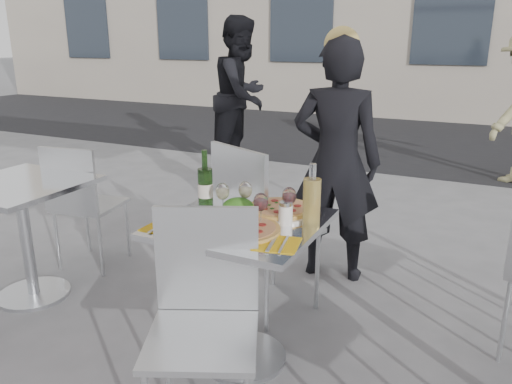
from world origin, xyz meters
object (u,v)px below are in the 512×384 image
at_px(chair_near, 205,306).
at_px(main_table, 242,262).
at_px(pizza_near, 241,229).
at_px(wineglass_red_b, 289,197).
at_px(pedestrian_a, 242,96).
at_px(sugar_shaker, 286,213).
at_px(wine_bottle, 205,186).
at_px(wineglass_white_b, 245,191).
at_px(side_table_left, 23,216).
at_px(wineglass_white_a, 223,192).
at_px(pizza_far, 280,210).
at_px(wineglass_red_a, 261,203).
at_px(napkin_left, 166,227).
at_px(carafe, 312,201).
at_px(woman_diner, 336,162).
at_px(napkin_right, 277,244).
at_px(chair_far, 256,217).
at_px(salad_plate, 238,208).
at_px(side_chair_lfar, 81,197).

bearing_deg(chair_near, main_table, 73.86).
distance_m(pizza_near, wineglass_red_b, 0.29).
xyz_separation_m(pedestrian_a, wineglass_red_b, (1.98, -3.33, -0.06)).
relative_size(pizza_near, sugar_shaker, 3.26).
height_order(wine_bottle, wineglass_white_b, wine_bottle).
bearing_deg(chair_near, sugar_shaker, 50.54).
xyz_separation_m(side_table_left, wineglass_white_a, (1.37, 0.05, 0.32)).
bearing_deg(wineglass_red_b, pizza_far, 138.58).
distance_m(wineglass_red_a, napkin_left, 0.44).
xyz_separation_m(wine_bottle, sugar_shaker, (0.46, -0.05, -0.06)).
bearing_deg(carafe, wineglass_red_a, -151.98).
bearing_deg(wineglass_red_a, woman_diner, 90.37).
bearing_deg(side_table_left, napkin_right, -5.92).
distance_m(pedestrian_a, wineglass_red_a, 3.96).
bearing_deg(wineglass_red_a, main_table, 168.68).
xyz_separation_m(chair_far, salad_plate, (0.09, -0.38, 0.18)).
bearing_deg(carafe, main_table, -164.49).
xyz_separation_m(pizza_near, carafe, (0.25, 0.21, 0.11)).
height_order(side_chair_lfar, pizza_near, side_chair_lfar).
distance_m(chair_near, pedestrian_a, 4.33).
height_order(pedestrian_a, pizza_near, pedestrian_a).
distance_m(pizza_near, pizza_far, 0.31).
relative_size(pizza_far, wine_bottle, 1.21).
xyz_separation_m(chair_far, wineglass_white_a, (0.01, -0.39, 0.26)).
height_order(salad_plate, wineglass_red_b, wineglass_red_b).
bearing_deg(woman_diner, chair_far, 63.25).
bearing_deg(napkin_right, salad_plate, 131.12).
relative_size(wine_bottle, carafe, 1.02).
xyz_separation_m(woman_diner, sugar_shaker, (0.10, -1.09, 0.01)).
bearing_deg(pizza_near, main_table, 116.41).
bearing_deg(pizza_near, chair_near, -88.98).
distance_m(side_table_left, chair_far, 1.43).
xyz_separation_m(pizza_near, wineglass_red_a, (0.05, 0.10, 0.10)).
distance_m(pedestrian_a, carafe, 3.96).
relative_size(side_table_left, chair_near, 0.81).
bearing_deg(side_chair_lfar, wine_bottle, 154.40).
distance_m(side_chair_lfar, woman_diner, 1.74).
bearing_deg(wine_bottle, chair_far, 71.43).
bearing_deg(pizza_far, wineglass_red_b, -41.42).
xyz_separation_m(carafe, napkin_right, (-0.05, -0.27, -0.11)).
distance_m(carafe, sugar_shaker, 0.13).
relative_size(salad_plate, wineglass_red_a, 1.40).
relative_size(pizza_far, wineglass_white_b, 2.26).
bearing_deg(wineglass_red_a, pizza_near, -116.37).
relative_size(wineglass_white_a, wineglass_white_b, 1.00).
height_order(chair_near, salad_plate, chair_near).
height_order(chair_far, carafe, carafe).
bearing_deg(napkin_left, side_chair_lfar, 150.49).
xyz_separation_m(woman_diner, pizza_far, (0.01, -0.96, -0.03)).
bearing_deg(wineglass_red_b, sugar_shaker, -80.29).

